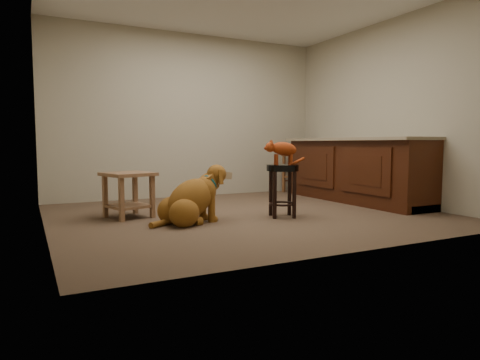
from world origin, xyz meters
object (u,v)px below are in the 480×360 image
padded_stool (282,180)px  golden_retriever (191,200)px  side_table (128,188)px  tabby_kitten (282,150)px  wood_stool (296,172)px

padded_stool → golden_retriever: 1.11m
padded_stool → side_table: bearing=154.8°
padded_stool → tabby_kitten: size_ratio=1.20×
padded_stool → wood_stool: 2.59m
golden_retriever → tabby_kitten: bearing=-18.2°
wood_stool → golden_retriever: size_ratio=0.65×
wood_stool → side_table: 3.44m
padded_stool → tabby_kitten: tabby_kitten is taller
padded_stool → wood_stool: wood_stool is taller
golden_retriever → padded_stool: bearing=-18.4°
side_table → golden_retriever: bearing=-51.2°
tabby_kitten → side_table: bearing=174.2°
wood_stool → golden_retriever: (-2.66, -1.95, -0.10)m
padded_stool → side_table: padded_stool is taller
side_table → padded_stool: bearing=-25.2°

